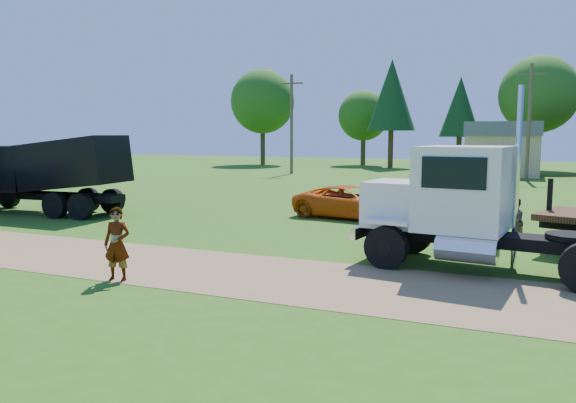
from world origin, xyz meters
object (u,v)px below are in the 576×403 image
at_px(black_dump_truck, 48,171).
at_px(spectator_a, 117,244).
at_px(orange_pickup, 351,202).
at_px(white_semi_tractor, 467,207).

height_order(black_dump_truck, spectator_a, black_dump_truck).
distance_m(black_dump_truck, orange_pickup, 13.74).
distance_m(white_semi_tractor, orange_pickup, 9.46).
distance_m(white_semi_tractor, spectator_a, 9.13).
bearing_deg(white_semi_tractor, spectator_a, -141.63).
relative_size(white_semi_tractor, black_dump_truck, 0.99).
xyz_separation_m(black_dump_truck, spectator_a, (10.84, -8.22, -1.04)).
bearing_deg(spectator_a, white_semi_tractor, 19.19).
relative_size(black_dump_truck, orange_pickup, 1.67).
bearing_deg(orange_pickup, white_semi_tractor, -135.27).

